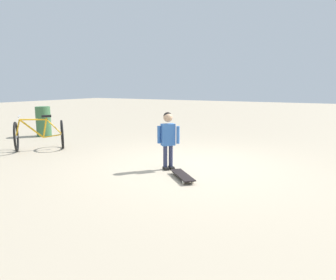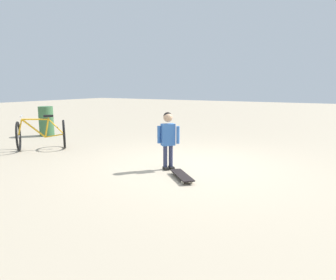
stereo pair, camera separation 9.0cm
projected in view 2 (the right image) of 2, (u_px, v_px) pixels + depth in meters
ground_plane at (191, 166)px, 5.90m from camera, size 50.00×50.00×0.00m
child_person at (168, 134)px, 5.58m from camera, size 0.28×0.38×1.06m
skateboard at (182, 175)px, 5.09m from camera, size 0.65×0.66×0.07m
bicycle_mid at (42, 134)px, 7.37m from camera, size 1.28×1.23×0.85m
trash_bin at (46, 121)px, 9.45m from camera, size 0.44×0.44×0.91m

